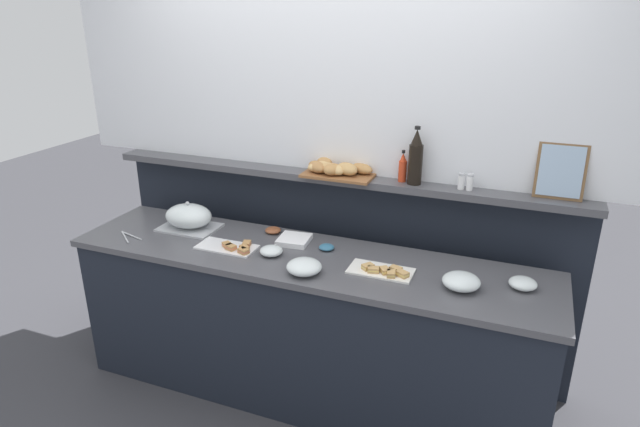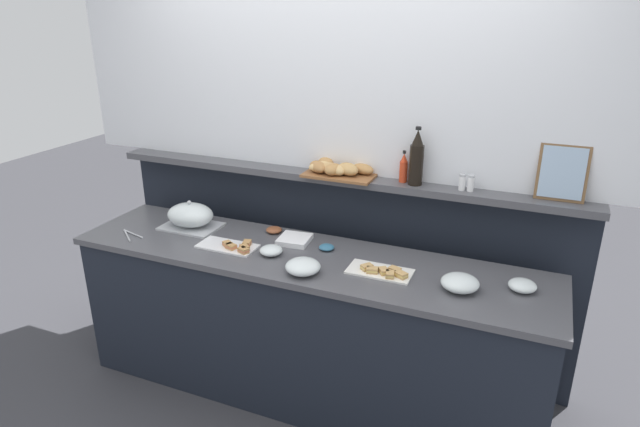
{
  "view_description": "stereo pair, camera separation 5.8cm",
  "coord_description": "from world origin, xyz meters",
  "px_view_note": "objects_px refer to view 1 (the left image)",
  "views": [
    {
      "loc": [
        1.04,
        -2.4,
        2.14
      ],
      "look_at": [
        0.05,
        0.1,
        1.09
      ],
      "focal_mm": 30.56,
      "sensor_mm": 36.0,
      "label": 1
    },
    {
      "loc": [
        1.09,
        -2.38,
        2.14
      ],
      "look_at": [
        0.05,
        0.1,
        1.09
      ],
      "focal_mm": 30.56,
      "sensor_mm": 36.0,
      "label": 2
    }
  ],
  "objects_px": {
    "serving_cloche": "(189,217)",
    "glass_bowl_extra": "(271,251)",
    "serving_tongs": "(128,236)",
    "sandwich_platter_front": "(383,271)",
    "framed_picture": "(561,171)",
    "napkin_stack": "(294,240)",
    "glass_bowl_large": "(304,267)",
    "hot_sauce_bottle": "(403,168)",
    "sandwich_platter_rear": "(231,247)",
    "condiment_bowl_dark": "(273,230)",
    "pepper_shaker": "(470,182)",
    "glass_bowl_small": "(461,282)",
    "bread_basket": "(334,169)",
    "condiment_bowl_red": "(327,247)",
    "wine_bottle_dark": "(416,158)",
    "glass_bowl_medium": "(523,284)",
    "salt_shaker": "(461,181)"
  },
  "relations": [
    {
      "from": "hot_sauce_bottle",
      "to": "glass_bowl_small",
      "type": "bearing_deg",
      "value": -48.89
    },
    {
      "from": "pepper_shaker",
      "to": "condiment_bowl_red",
      "type": "bearing_deg",
      "value": -157.09
    },
    {
      "from": "napkin_stack",
      "to": "framed_picture",
      "type": "xyz_separation_m",
      "value": [
        1.32,
        0.31,
        0.46
      ]
    },
    {
      "from": "condiment_bowl_red",
      "to": "wine_bottle_dark",
      "type": "distance_m",
      "value": 0.68
    },
    {
      "from": "hot_sauce_bottle",
      "to": "sandwich_platter_rear",
      "type": "bearing_deg",
      "value": -148.78
    },
    {
      "from": "sandwich_platter_front",
      "to": "framed_picture",
      "type": "xyz_separation_m",
      "value": [
        0.76,
        0.48,
        0.46
      ]
    },
    {
      "from": "sandwich_platter_front",
      "to": "serving_tongs",
      "type": "height_order",
      "value": "sandwich_platter_front"
    },
    {
      "from": "sandwich_platter_front",
      "to": "glass_bowl_extra",
      "type": "xyz_separation_m",
      "value": [
        -0.61,
        -0.02,
        0.01
      ]
    },
    {
      "from": "sandwich_platter_front",
      "to": "pepper_shaker",
      "type": "bearing_deg",
      "value": 53.27
    },
    {
      "from": "glass_bowl_large",
      "to": "glass_bowl_small",
      "type": "bearing_deg",
      "value": 9.96
    },
    {
      "from": "serving_cloche",
      "to": "glass_bowl_extra",
      "type": "bearing_deg",
      "value": -13.67
    },
    {
      "from": "pepper_shaker",
      "to": "framed_picture",
      "type": "distance_m",
      "value": 0.44
    },
    {
      "from": "glass_bowl_medium",
      "to": "glass_bowl_extra",
      "type": "distance_m",
      "value": 1.27
    },
    {
      "from": "serving_tongs",
      "to": "hot_sauce_bottle",
      "type": "relative_size",
      "value": 1.03
    },
    {
      "from": "sandwich_platter_rear",
      "to": "glass_bowl_medium",
      "type": "bearing_deg",
      "value": 4.63
    },
    {
      "from": "sandwich_platter_rear",
      "to": "condiment_bowl_dark",
      "type": "bearing_deg",
      "value": 68.07
    },
    {
      "from": "serving_cloche",
      "to": "wine_bottle_dark",
      "type": "bearing_deg",
      "value": 13.81
    },
    {
      "from": "hot_sauce_bottle",
      "to": "salt_shaker",
      "type": "xyz_separation_m",
      "value": [
        0.32,
        -0.02,
        -0.03
      ]
    },
    {
      "from": "glass_bowl_small",
      "to": "wine_bottle_dark",
      "type": "xyz_separation_m",
      "value": [
        -0.34,
        0.46,
        0.45
      ]
    },
    {
      "from": "glass_bowl_small",
      "to": "serving_tongs",
      "type": "xyz_separation_m",
      "value": [
        -1.86,
        -0.09,
        -0.03
      ]
    },
    {
      "from": "wine_bottle_dark",
      "to": "salt_shaker",
      "type": "xyz_separation_m",
      "value": [
        0.25,
        0.0,
        -0.1
      ]
    },
    {
      "from": "framed_picture",
      "to": "sandwich_platter_front",
      "type": "bearing_deg",
      "value": -147.48
    },
    {
      "from": "glass_bowl_large",
      "to": "glass_bowl_small",
      "type": "xyz_separation_m",
      "value": [
        0.75,
        0.13,
        0.0
      ]
    },
    {
      "from": "bread_basket",
      "to": "pepper_shaker",
      "type": "bearing_deg",
      "value": 0.74
    },
    {
      "from": "glass_bowl_extra",
      "to": "serving_tongs",
      "type": "height_order",
      "value": "glass_bowl_extra"
    },
    {
      "from": "bread_basket",
      "to": "napkin_stack",
      "type": "bearing_deg",
      "value": -118.72
    },
    {
      "from": "glass_bowl_extra",
      "to": "serving_tongs",
      "type": "bearing_deg",
      "value": -174.25
    },
    {
      "from": "glass_bowl_large",
      "to": "hot_sauce_bottle",
      "type": "bearing_deg",
      "value": 61.47
    },
    {
      "from": "sandwich_platter_rear",
      "to": "serving_tongs",
      "type": "bearing_deg",
      "value": -173.23
    },
    {
      "from": "serving_cloche",
      "to": "glass_bowl_extra",
      "type": "xyz_separation_m",
      "value": [
        0.62,
        -0.15,
        -0.05
      ]
    },
    {
      "from": "sandwich_platter_rear",
      "to": "glass_bowl_extra",
      "type": "relative_size",
      "value": 2.66
    },
    {
      "from": "sandwich_platter_front",
      "to": "napkin_stack",
      "type": "bearing_deg",
      "value": 162.45
    },
    {
      "from": "framed_picture",
      "to": "salt_shaker",
      "type": "bearing_deg",
      "value": -175.33
    },
    {
      "from": "sandwich_platter_rear",
      "to": "framed_picture",
      "type": "xyz_separation_m",
      "value": [
        1.6,
        0.51,
        0.47
      ]
    },
    {
      "from": "wine_bottle_dark",
      "to": "glass_bowl_large",
      "type": "bearing_deg",
      "value": -124.42
    },
    {
      "from": "pepper_shaker",
      "to": "napkin_stack",
      "type": "bearing_deg",
      "value": -163.38
    },
    {
      "from": "condiment_bowl_red",
      "to": "wine_bottle_dark",
      "type": "bearing_deg",
      "value": 36.12
    },
    {
      "from": "glass_bowl_large",
      "to": "condiment_bowl_red",
      "type": "height_order",
      "value": "glass_bowl_large"
    },
    {
      "from": "salt_shaker",
      "to": "framed_picture",
      "type": "relative_size",
      "value": 0.31
    },
    {
      "from": "salt_shaker",
      "to": "bread_basket",
      "type": "bearing_deg",
      "value": -179.21
    },
    {
      "from": "napkin_stack",
      "to": "glass_bowl_medium",
      "type": "bearing_deg",
      "value": -4.07
    },
    {
      "from": "serving_cloche",
      "to": "framed_picture",
      "type": "xyz_separation_m",
      "value": [
        1.98,
        0.35,
        0.4
      ]
    },
    {
      "from": "glass_bowl_extra",
      "to": "pepper_shaker",
      "type": "height_order",
      "value": "pepper_shaker"
    },
    {
      "from": "serving_tongs",
      "to": "bread_basket",
      "type": "bearing_deg",
      "value": 27.03
    },
    {
      "from": "glass_bowl_large",
      "to": "salt_shaker",
      "type": "relative_size",
      "value": 2.03
    },
    {
      "from": "sandwich_platter_rear",
      "to": "bread_basket",
      "type": "xyz_separation_m",
      "value": [
        0.43,
        0.46,
        0.36
      ]
    },
    {
      "from": "glass_bowl_medium",
      "to": "napkin_stack",
      "type": "relative_size",
      "value": 0.77
    },
    {
      "from": "glass_bowl_small",
      "to": "pepper_shaker",
      "type": "xyz_separation_m",
      "value": [
        -0.05,
        0.46,
        0.35
      ]
    },
    {
      "from": "sandwich_platter_rear",
      "to": "glass_bowl_small",
      "type": "bearing_deg",
      "value": 0.76
    },
    {
      "from": "glass_bowl_small",
      "to": "bread_basket",
      "type": "relative_size",
      "value": 0.43
    }
  ]
}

